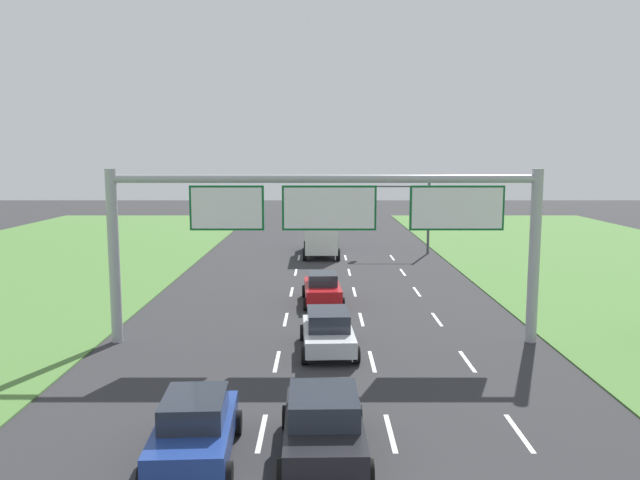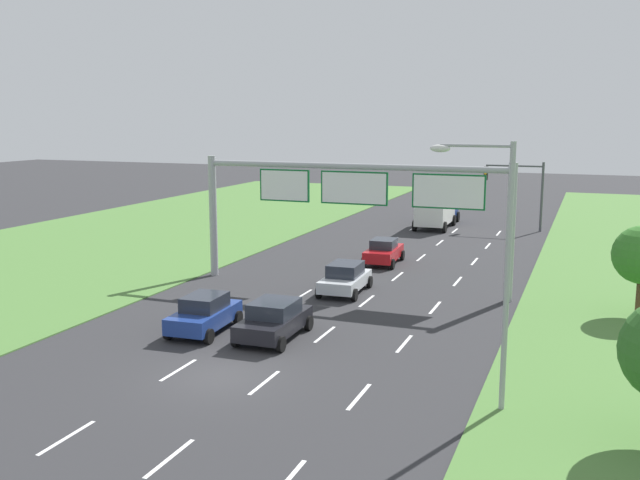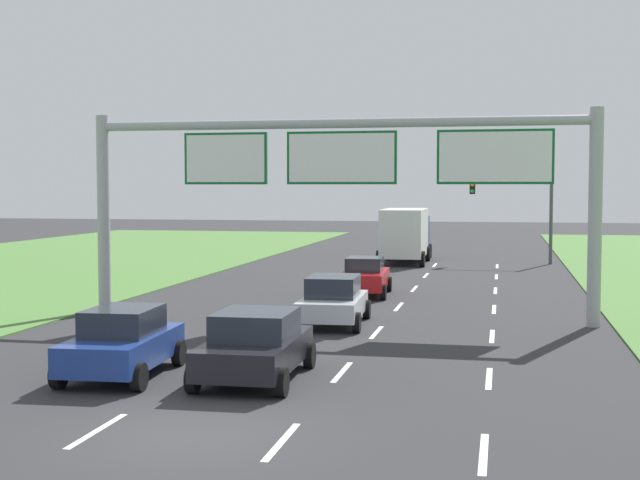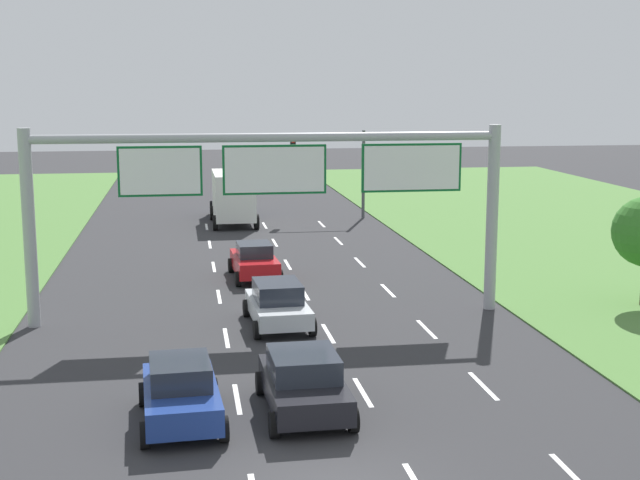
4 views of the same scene
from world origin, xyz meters
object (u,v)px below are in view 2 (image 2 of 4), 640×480
(car_far_ahead, at_px, (345,278))
(sign_gantry, at_px, (356,197))
(box_truck, at_px, (437,206))
(traffic_light_mast, at_px, (518,183))
(street_lamp, at_px, (496,253))
(car_lead_silver, at_px, (204,314))
(car_near_red, at_px, (274,319))
(car_mid_lane, at_px, (384,251))

(car_far_ahead, xyz_separation_m, sign_gantry, (0.16, 1.21, 4.16))
(box_truck, distance_m, sign_gantry, 23.36)
(car_far_ahead, height_order, box_truck, box_truck)
(traffic_light_mast, bearing_deg, street_lamp, -85.26)
(sign_gantry, relative_size, traffic_light_mast, 3.08)
(car_lead_silver, relative_size, sign_gantry, 0.24)
(car_near_red, distance_m, car_lead_silver, 3.19)
(car_lead_silver, distance_m, car_mid_lane, 17.06)
(car_lead_silver, height_order, street_lamp, street_lamp)
(box_truck, bearing_deg, car_mid_lane, -90.26)
(traffic_light_mast, height_order, street_lamp, street_lamp)
(sign_gantry, xyz_separation_m, street_lamp, (9.13, -13.91, 0.11))
(car_near_red, bearing_deg, car_lead_silver, -176.23)
(box_truck, bearing_deg, sign_gantry, -89.44)
(car_mid_lane, xyz_separation_m, sign_gantry, (0.35, -6.77, 4.18))
(car_lead_silver, relative_size, street_lamp, 0.48)
(box_truck, relative_size, traffic_light_mast, 1.36)
(sign_gantry, bearing_deg, car_near_red, -92.24)
(car_lead_silver, bearing_deg, sign_gantry, 67.30)
(street_lamp, bearing_deg, car_far_ahead, 126.19)
(car_lead_silver, xyz_separation_m, traffic_light_mast, (9.58, 33.56, 3.05))
(car_far_ahead, bearing_deg, sign_gantry, 79.99)
(car_mid_lane, bearing_deg, street_lamp, -68.17)
(box_truck, xyz_separation_m, street_lamp, (9.52, -37.04, 3.36))
(car_near_red, bearing_deg, car_far_ahead, 87.30)
(sign_gantry, bearing_deg, street_lamp, -56.71)
(car_mid_lane, distance_m, box_truck, 16.39)
(car_lead_silver, xyz_separation_m, box_truck, (3.17, 33.12, 0.90))
(box_truck, bearing_deg, car_lead_silver, -95.86)
(traffic_light_mast, bearing_deg, car_near_red, -100.89)
(car_lead_silver, distance_m, sign_gantry, 11.38)
(car_near_red, relative_size, box_truck, 0.56)
(car_far_ahead, bearing_deg, car_mid_lane, 88.72)
(car_far_ahead, xyz_separation_m, street_lamp, (9.29, -12.70, 4.28))
(box_truck, xyz_separation_m, sign_gantry, (0.39, -23.13, 3.25))
(car_mid_lane, relative_size, car_far_ahead, 0.98)
(car_far_ahead, relative_size, traffic_light_mast, 0.75)
(sign_gantry, height_order, street_lamp, street_lamp)
(car_far_ahead, xyz_separation_m, traffic_light_mast, (6.18, 24.79, 3.06))
(box_truck, relative_size, street_lamp, 0.89)
(car_near_red, bearing_deg, sign_gantry, 86.56)
(car_mid_lane, relative_size, street_lamp, 0.48)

